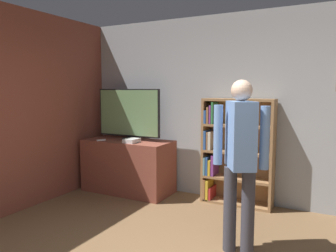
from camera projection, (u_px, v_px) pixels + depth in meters
wall_back at (249, 109)px, 4.64m from camera, size 7.18×0.09×2.70m
wall_side_brick at (38, 109)px, 4.61m from camera, size 0.06×4.35×2.70m
tv_ledge at (128, 166)px, 5.21m from camera, size 1.40×0.65×0.83m
television at (129, 114)px, 5.15m from camera, size 1.11×0.22×0.81m
game_console at (132, 141)px, 4.93m from camera, size 0.18×0.24×0.06m
remote_loose at (101, 140)px, 5.12m from camera, size 0.10×0.14×0.02m
bookshelf at (232, 152)px, 4.63m from camera, size 0.99×0.28×1.50m
person at (240, 153)px, 3.17m from camera, size 0.54×0.46×1.72m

